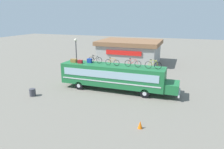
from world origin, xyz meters
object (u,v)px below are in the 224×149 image
(luggage_bag_1, at_px, (74,61))
(traffic_cone, at_px, (140,125))
(rooftop_bicycle_4, at_px, (153,65))
(bus, at_px, (115,76))
(rooftop_bicycle_1, at_px, (95,60))
(street_lamp, at_px, (76,50))
(trash_bin, at_px, (33,92))
(rooftop_bicycle_3, at_px, (133,63))
(rooftop_bicycle_2, at_px, (112,62))
(luggage_bag_3, at_px, (90,61))
(luggage_bag_2, at_px, (80,62))

(luggage_bag_1, distance_m, traffic_cone, 12.05)
(luggage_bag_1, bearing_deg, rooftop_bicycle_4, -0.24)
(bus, xyz_separation_m, rooftop_bicycle_1, (-2.44, 0.37, 1.55))
(rooftop_bicycle_4, xyz_separation_m, street_lamp, (-11.95, 5.77, 0.02))
(rooftop_bicycle_4, xyz_separation_m, trash_bin, (-11.59, -4.31, -2.88))
(street_lamp, bearing_deg, rooftop_bicycle_3, -29.93)
(rooftop_bicycle_1, xyz_separation_m, rooftop_bicycle_3, (4.47, -0.42, 0.00))
(rooftop_bicycle_1, distance_m, traffic_cone, 10.65)
(luggage_bag_1, height_order, traffic_cone, luggage_bag_1)
(rooftop_bicycle_2, bearing_deg, rooftop_bicycle_1, 166.81)
(bus, relative_size, rooftop_bicycle_1, 7.84)
(rooftop_bicycle_2, height_order, trash_bin, rooftop_bicycle_2)
(luggage_bag_3, xyz_separation_m, rooftop_bicycle_3, (5.13, -0.31, 0.14))
(luggage_bag_3, bearing_deg, luggage_bag_1, -167.89)
(luggage_bag_2, xyz_separation_m, rooftop_bicycle_2, (3.78, 0.19, 0.18))
(bus, bearing_deg, luggage_bag_1, -178.49)
(rooftop_bicycle_4, bearing_deg, luggage_bag_3, 176.65)
(traffic_cone, bearing_deg, rooftop_bicycle_2, 123.78)
(luggage_bag_2, height_order, luggage_bag_3, luggage_bag_3)
(luggage_bag_2, distance_m, trash_bin, 6.01)
(bus, height_order, traffic_cone, bus)
(bus, height_order, luggage_bag_2, luggage_bag_2)
(luggage_bag_2, relative_size, rooftop_bicycle_1, 0.31)
(rooftop_bicycle_2, bearing_deg, luggage_bag_3, 171.92)
(luggage_bag_1, relative_size, street_lamp, 0.14)
(traffic_cone, bearing_deg, luggage_bag_3, 135.62)
(luggage_bag_1, relative_size, rooftop_bicycle_3, 0.38)
(bus, relative_size, rooftop_bicycle_4, 7.69)
(rooftop_bicycle_3, bearing_deg, street_lamp, 150.07)
(luggage_bag_3, relative_size, trash_bin, 0.66)
(bus, xyz_separation_m, rooftop_bicycle_3, (2.03, -0.05, 1.55))
(bus, relative_size, rooftop_bicycle_3, 7.35)
(rooftop_bicycle_3, xyz_separation_m, trash_bin, (-9.47, -4.42, -2.86))
(trash_bin, distance_m, traffic_cone, 12.22)
(rooftop_bicycle_1, distance_m, rooftop_bicycle_2, 2.30)
(luggage_bag_1, relative_size, rooftop_bicycle_4, 0.40)
(luggage_bag_2, height_order, rooftop_bicycle_3, rooftop_bicycle_3)
(luggage_bag_1, bearing_deg, rooftop_bicycle_3, 0.66)
(luggage_bag_3, distance_m, rooftop_bicycle_3, 5.14)
(bus, distance_m, rooftop_bicycle_3, 2.55)
(luggage_bag_3, distance_m, rooftop_bicycle_2, 2.93)
(rooftop_bicycle_1, relative_size, rooftop_bicycle_3, 0.94)
(luggage_bag_2, height_order, traffic_cone, luggage_bag_2)
(rooftop_bicycle_1, relative_size, street_lamp, 0.34)
(bus, relative_size, luggage_bag_2, 24.91)
(luggage_bag_3, xyz_separation_m, rooftop_bicycle_1, (0.66, 0.11, 0.14))
(rooftop_bicycle_1, xyz_separation_m, rooftop_bicycle_2, (2.24, -0.52, -0.02))
(bus, relative_size, traffic_cone, 21.69)
(luggage_bag_1, height_order, rooftop_bicycle_3, rooftop_bicycle_3)
(bus, height_order, luggage_bag_3, luggage_bag_3)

